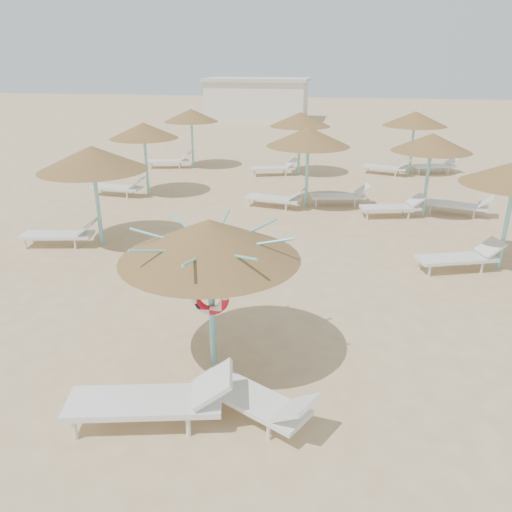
# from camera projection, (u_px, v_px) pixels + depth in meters

# --- Properties ---
(ground) EXTENTS (120.00, 120.00, 0.00)m
(ground) POSITION_uv_depth(u_px,v_px,m) (233.00, 359.00, 8.66)
(ground) COLOR #D3B381
(ground) RESTS_ON ground
(main_palapa) EXTENTS (2.87, 2.87, 2.57)m
(main_palapa) POSITION_uv_depth(u_px,v_px,m) (209.00, 240.00, 7.74)
(main_palapa) COLOR #7CD2D8
(main_palapa) RESTS_ON ground
(lounger_main_a) EXTENTS (2.43, 1.20, 0.85)m
(lounger_main_a) POSITION_uv_depth(u_px,v_px,m) (156.00, 399.00, 7.00)
(lounger_main_a) COLOR silver
(lounger_main_a) RESTS_ON ground
(lounger_main_b) EXTENTS (2.00, 1.43, 0.71)m
(lounger_main_b) POSITION_uv_depth(u_px,v_px,m) (257.00, 399.00, 7.11)
(lounger_main_b) COLOR silver
(lounger_main_b) RESTS_ON ground
(palapa_field) EXTENTS (19.72, 13.80, 2.72)m
(palapa_field) POSITION_uv_depth(u_px,v_px,m) (340.00, 139.00, 16.75)
(palapa_field) COLOR #7CD2D8
(palapa_field) RESTS_ON ground
(service_hut) EXTENTS (8.40, 4.40, 3.25)m
(service_hut) POSITION_uv_depth(u_px,v_px,m) (257.00, 99.00, 41.00)
(service_hut) COLOR silver
(service_hut) RESTS_ON ground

